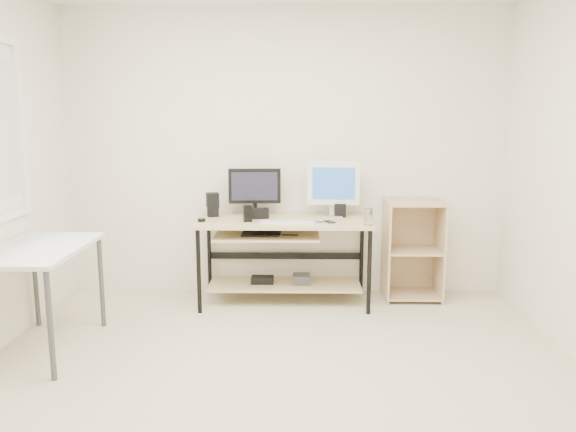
{
  "coord_description": "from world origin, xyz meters",
  "views": [
    {
      "loc": [
        0.11,
        -3.13,
        1.65
      ],
      "look_at": [
        0.04,
        1.3,
        0.85
      ],
      "focal_mm": 35.0,
      "sensor_mm": 36.0,
      "label": 1
    }
  ],
  "objects_px": {
    "black_monitor": "(255,189)",
    "shelf_unit": "(412,249)",
    "side_table": "(38,258)",
    "audio_controller": "(248,213)",
    "desk": "(282,243)",
    "white_imac": "(333,185)"
  },
  "relations": [
    {
      "from": "black_monitor",
      "to": "shelf_unit",
      "type": "bearing_deg",
      "value": -3.66
    },
    {
      "from": "side_table",
      "to": "shelf_unit",
      "type": "height_order",
      "value": "shelf_unit"
    },
    {
      "from": "audio_controller",
      "to": "side_table",
      "type": "bearing_deg",
      "value": -164.22
    },
    {
      "from": "desk",
      "to": "audio_controller",
      "type": "bearing_deg",
      "value": -158.51
    },
    {
      "from": "black_monitor",
      "to": "white_imac",
      "type": "relative_size",
      "value": 0.94
    },
    {
      "from": "shelf_unit",
      "to": "black_monitor",
      "type": "xyz_separation_m",
      "value": [
        -1.42,
        0.01,
        0.54
      ]
    },
    {
      "from": "side_table",
      "to": "black_monitor",
      "type": "distance_m",
      "value": 1.9
    },
    {
      "from": "shelf_unit",
      "to": "audio_controller",
      "type": "distance_m",
      "value": 1.53
    },
    {
      "from": "desk",
      "to": "white_imac",
      "type": "height_order",
      "value": "white_imac"
    },
    {
      "from": "desk",
      "to": "audio_controller",
      "type": "relative_size",
      "value": 10.44
    },
    {
      "from": "shelf_unit",
      "to": "white_imac",
      "type": "height_order",
      "value": "white_imac"
    },
    {
      "from": "desk",
      "to": "side_table",
      "type": "bearing_deg",
      "value": -147.35
    },
    {
      "from": "audio_controller",
      "to": "black_monitor",
      "type": "bearing_deg",
      "value": 62.85
    },
    {
      "from": "side_table",
      "to": "white_imac",
      "type": "bearing_deg",
      "value": 29.89
    },
    {
      "from": "white_imac",
      "to": "shelf_unit",
      "type": "bearing_deg",
      "value": 3.75
    },
    {
      "from": "side_table",
      "to": "black_monitor",
      "type": "relative_size",
      "value": 2.14
    },
    {
      "from": "white_imac",
      "to": "audio_controller",
      "type": "xyz_separation_m",
      "value": [
        -0.74,
        -0.27,
        -0.22
      ]
    },
    {
      "from": "white_imac",
      "to": "audio_controller",
      "type": "height_order",
      "value": "white_imac"
    },
    {
      "from": "white_imac",
      "to": "black_monitor",
      "type": "bearing_deg",
      "value": -178.44
    },
    {
      "from": "shelf_unit",
      "to": "audio_controller",
      "type": "bearing_deg",
      "value": -169.42
    },
    {
      "from": "side_table",
      "to": "audio_controller",
      "type": "relative_size",
      "value": 6.96
    },
    {
      "from": "shelf_unit",
      "to": "white_imac",
      "type": "xyz_separation_m",
      "value": [
        -0.72,
        -0.01,
        0.59
      ]
    }
  ]
}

